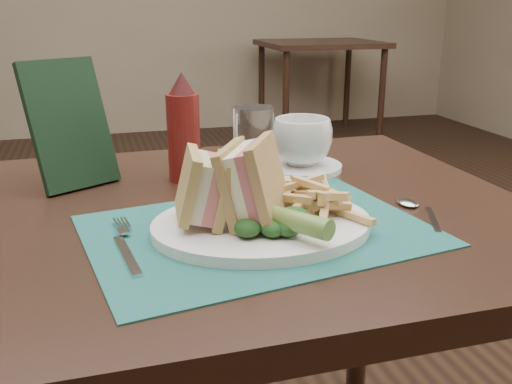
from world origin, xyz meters
TOP-DOWN VIEW (x-y plane):
  - wall_back at (0.00, 3.50)m, footprint 6.00×0.00m
  - table_bg_right at (1.56, 2.97)m, footprint 0.90×0.75m
  - placemat at (0.00, -0.61)m, footprint 0.49×0.39m
  - plate at (0.01, -0.61)m, footprint 0.31×0.25m
  - sandwich_half_a at (-0.09, -0.60)m, footprint 0.08×0.10m
  - sandwich_half_b at (-0.02, -0.60)m, footprint 0.13×0.14m
  - kale_garnish at (0.01, -0.66)m, footprint 0.11×0.08m
  - pickle_spear at (0.03, -0.68)m, footprint 0.09×0.12m
  - fries_pile at (0.08, -0.59)m, footprint 0.18×0.20m
  - fork at (-0.17, -0.62)m, footprint 0.06×0.17m
  - spoon at (0.25, -0.62)m, footprint 0.09×0.15m
  - saucer at (0.17, -0.34)m, footprint 0.19×0.19m
  - coffee_cup at (0.17, -0.34)m, footprint 0.15×0.15m
  - drinking_glass at (0.06, -0.39)m, footprint 0.08×0.08m
  - ketchup_bottle at (-0.05, -0.35)m, footprint 0.07×0.07m
  - check_presenter at (-0.24, -0.32)m, footprint 0.15×0.13m

SIDE VIEW (x-z plane):
  - wall_back at x=0.00m, z-range -3.00..3.00m
  - table_bg_right at x=1.56m, z-range 0.00..0.75m
  - placemat at x=0.00m, z-range 0.75..0.75m
  - spoon at x=0.25m, z-range 0.75..0.76m
  - saucer at x=0.17m, z-range 0.75..0.76m
  - fork at x=-0.17m, z-range 0.75..0.76m
  - plate at x=0.01m, z-range 0.75..0.77m
  - kale_garnish at x=0.01m, z-range 0.77..0.79m
  - pickle_spear at x=0.03m, z-range 0.77..0.80m
  - fries_pile at x=0.08m, z-range 0.77..0.82m
  - coffee_cup at x=0.17m, z-range 0.76..0.85m
  - drinking_glass at x=0.06m, z-range 0.75..0.88m
  - sandwich_half_a at x=-0.09m, z-range 0.77..0.87m
  - sandwich_half_b at x=-0.02m, z-range 0.77..0.88m
  - ketchup_bottle at x=-0.05m, z-range 0.75..0.94m
  - check_presenter at x=-0.24m, z-range 0.75..0.96m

